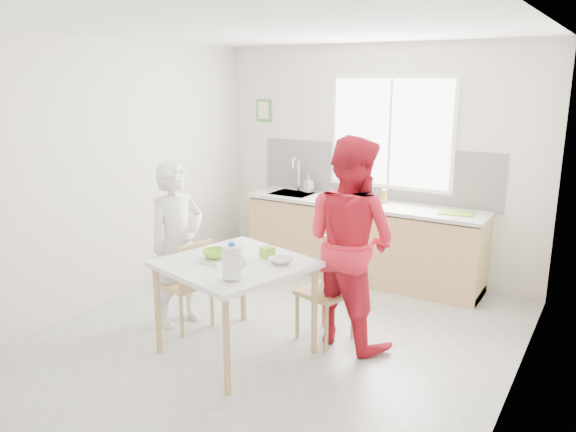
% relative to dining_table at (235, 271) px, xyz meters
% --- Properties ---
extents(ground, '(4.50, 4.50, 0.00)m').
position_rel_dining_table_xyz_m(ground, '(0.15, 0.33, -0.74)').
color(ground, '#B7B7B2').
rests_on(ground, ground).
extents(room_shell, '(4.50, 4.50, 4.50)m').
position_rel_dining_table_xyz_m(room_shell, '(0.15, 0.33, 0.90)').
color(room_shell, silver).
rests_on(room_shell, ground).
extents(window, '(1.50, 0.06, 1.30)m').
position_rel_dining_table_xyz_m(window, '(0.35, 2.56, 0.96)').
color(window, white).
rests_on(window, room_shell).
extents(backsplash, '(3.00, 0.02, 0.65)m').
position_rel_dining_table_xyz_m(backsplash, '(0.15, 2.57, 0.48)').
color(backsplash, white).
rests_on(backsplash, room_shell).
extents(picture_frame, '(0.22, 0.03, 0.28)m').
position_rel_dining_table_xyz_m(picture_frame, '(-1.40, 2.57, 1.16)').
color(picture_frame, '#4B8C3F').
rests_on(picture_frame, room_shell).
extents(kitchen_counter, '(2.84, 0.64, 1.37)m').
position_rel_dining_table_xyz_m(kitchen_counter, '(0.14, 2.28, -0.33)').
color(kitchen_counter, '#DEBC77').
rests_on(kitchen_counter, ground).
extents(dining_table, '(1.31, 1.31, 0.83)m').
position_rel_dining_table_xyz_m(dining_table, '(0.00, 0.00, 0.00)').
color(dining_table, white).
rests_on(dining_table, ground).
extents(chair_left, '(0.49, 0.49, 0.87)m').
position_rel_dining_table_xyz_m(chair_left, '(-0.66, 0.17, -0.27)').
color(chair_left, '#DEBC77').
rests_on(chair_left, ground).
extents(chair_far, '(0.51, 0.51, 0.90)m').
position_rel_dining_table_xyz_m(chair_far, '(0.54, 0.71, -0.25)').
color(chair_far, '#DEBC77').
rests_on(chair_far, ground).
extents(person_white, '(0.51, 0.65, 1.58)m').
position_rel_dining_table_xyz_m(person_white, '(-0.83, 0.21, 0.05)').
color(person_white, white).
rests_on(person_white, ground).
extents(person_red, '(1.05, 0.90, 1.86)m').
position_rel_dining_table_xyz_m(person_red, '(0.72, 0.73, 0.18)').
color(person_red, red).
rests_on(person_red, ground).
extents(bowl_green, '(0.26, 0.26, 0.07)m').
position_rel_dining_table_xyz_m(bowl_green, '(-0.21, 0.00, 0.12)').
color(bowl_green, '#80D130').
rests_on(bowl_green, dining_table).
extents(bowl_white, '(0.23, 0.23, 0.05)m').
position_rel_dining_table_xyz_m(bowl_white, '(0.35, 0.17, 0.11)').
color(bowl_white, silver).
rests_on(bowl_white, dining_table).
extents(milk_jug, '(0.22, 0.16, 0.27)m').
position_rel_dining_table_xyz_m(milk_jug, '(0.24, -0.35, 0.23)').
color(milk_jug, white).
rests_on(milk_jug, dining_table).
extents(green_box, '(0.12, 0.12, 0.09)m').
position_rel_dining_table_xyz_m(green_box, '(0.17, 0.25, 0.13)').
color(green_box, '#7BC12C').
rests_on(green_box, dining_table).
extents(spoon, '(0.16, 0.03, 0.01)m').
position_rel_dining_table_xyz_m(spoon, '(-0.13, -0.19, 0.10)').
color(spoon, '#A5A5AA').
rests_on(spoon, dining_table).
extents(cutting_board, '(0.38, 0.30, 0.01)m').
position_rel_dining_table_xyz_m(cutting_board, '(1.22, 2.28, 0.18)').
color(cutting_board, '#6AB429').
rests_on(cutting_board, kitchen_counter).
extents(wine_bottle_a, '(0.07, 0.07, 0.32)m').
position_rel_dining_table_xyz_m(wine_bottle_a, '(-0.07, 2.39, 0.34)').
color(wine_bottle_a, black).
rests_on(wine_bottle_a, kitchen_counter).
extents(wine_bottle_b, '(0.07, 0.07, 0.30)m').
position_rel_dining_table_xyz_m(wine_bottle_b, '(0.18, 2.35, 0.33)').
color(wine_bottle_b, black).
rests_on(wine_bottle_b, kitchen_counter).
extents(jar_amber, '(0.06, 0.06, 0.16)m').
position_rel_dining_table_xyz_m(jar_amber, '(0.38, 2.34, 0.26)').
color(jar_amber, olive).
rests_on(jar_amber, kitchen_counter).
extents(soap_bottle, '(0.12, 0.12, 0.21)m').
position_rel_dining_table_xyz_m(soap_bottle, '(-0.68, 2.47, 0.28)').
color(soap_bottle, '#999999').
rests_on(soap_bottle, kitchen_counter).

